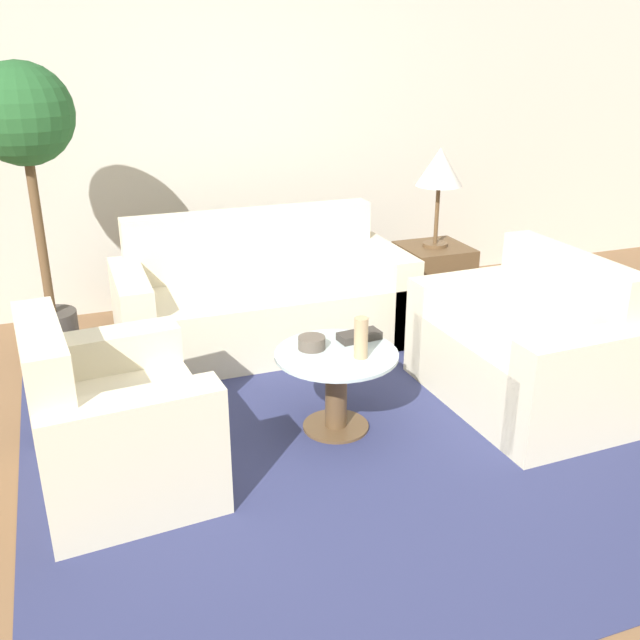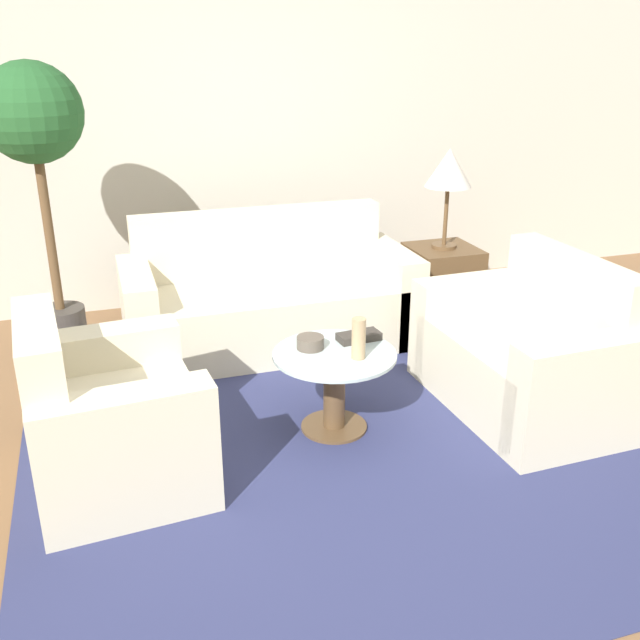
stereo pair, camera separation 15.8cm
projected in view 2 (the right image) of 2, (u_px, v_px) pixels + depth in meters
name	position (u px, v px, depth m)	size (l,w,h in m)	color
ground_plane	(353.00, 488.00, 3.41)	(14.00, 14.00, 0.00)	brown
wall_back	(225.00, 136.00, 5.50)	(10.00, 0.06, 2.60)	beige
rug	(334.00, 427.00, 3.94)	(3.28, 3.44, 0.01)	navy
sofa_main	(268.00, 302.00, 4.97)	(1.97, 0.84, 0.90)	beige
armchair	(104.00, 425.00, 3.39)	(0.85, 1.01, 0.86)	beige
loveseat	(531.00, 358.00, 4.10)	(0.84, 1.28, 0.88)	beige
coffee_table	(334.00, 381.00, 3.83)	(0.66, 0.66, 0.46)	brown
side_table	(441.00, 285.00, 5.31)	(0.48, 0.48, 0.58)	brown
table_lamp	(449.00, 171.00, 4.99)	(0.33, 0.33, 0.71)	brown
potted_plant	(37.00, 146.00, 4.32)	(0.61, 0.61, 1.90)	#3D3833
vase	(359.00, 339.00, 3.67)	(0.07, 0.07, 0.22)	tan
bowl	(310.00, 343.00, 3.82)	(0.15, 0.15, 0.07)	brown
book_stack	(359.00, 336.00, 3.92)	(0.25, 0.13, 0.04)	#38332D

